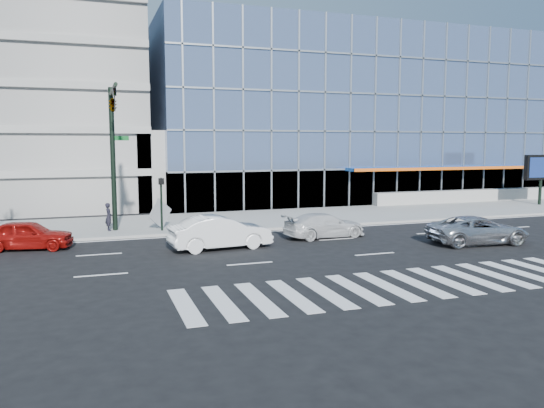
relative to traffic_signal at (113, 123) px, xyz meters
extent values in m
plane|color=black|center=(11.00, -4.57, -6.16)|extent=(160.00, 160.00, 0.00)
cube|color=gray|center=(11.00, 3.43, -6.09)|extent=(120.00, 8.00, 0.15)
cube|color=#677FAC|center=(25.00, 21.43, 1.34)|extent=(42.00, 26.00, 15.00)
cube|color=gray|center=(5.00, 13.43, -3.16)|extent=(6.00, 8.00, 6.00)
cube|color=gray|center=(35.00, 7.03, -5.51)|extent=(30.00, 0.80, 1.00)
cylinder|color=black|center=(0.00, 1.43, -2.01)|extent=(0.28, 0.28, 8.00)
cylinder|color=black|center=(0.00, -1.37, 1.59)|extent=(0.18, 5.60, 0.18)
imported|color=black|center=(0.00, -2.77, 0.99)|extent=(0.18, 0.22, 1.10)
imported|color=black|center=(0.00, -0.57, 0.99)|extent=(0.48, 2.24, 0.90)
cube|color=#0C591E|center=(0.45, 1.43, -0.81)|extent=(0.90, 0.05, 0.25)
cylinder|color=black|center=(2.50, 0.43, -4.51)|extent=(0.12, 0.12, 3.00)
cube|color=black|center=(2.50, 0.28, -3.21)|extent=(0.30, 0.25, 0.35)
cylinder|color=black|center=(33.00, 3.43, -5.01)|extent=(0.24, 0.24, 2.00)
cube|color=black|center=(33.00, 3.43, -3.01)|extent=(3.20, 0.40, 2.00)
cube|color=#0C193F|center=(33.00, 3.21, -3.01)|extent=(2.80, 0.02, 1.60)
imported|color=silver|center=(17.21, -8.06, -5.46)|extent=(5.27, 2.84, 1.41)
imported|color=silver|center=(10.63, -3.84, -5.51)|extent=(4.67, 2.22, 1.31)
imported|color=white|center=(4.58, -5.05, -5.36)|extent=(5.02, 2.16, 1.61)
imported|color=#950E0B|center=(-4.21, -2.21, -5.46)|extent=(4.40, 2.43, 1.42)
imported|color=black|center=(-0.34, 1.34, -5.23)|extent=(0.46, 0.63, 1.58)
cube|color=#A7A7A7|center=(2.49, 1.03, -5.11)|extent=(1.47, 1.17, 1.82)
camera|label=1|loc=(-1.29, -29.66, -1.09)|focal=35.00mm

